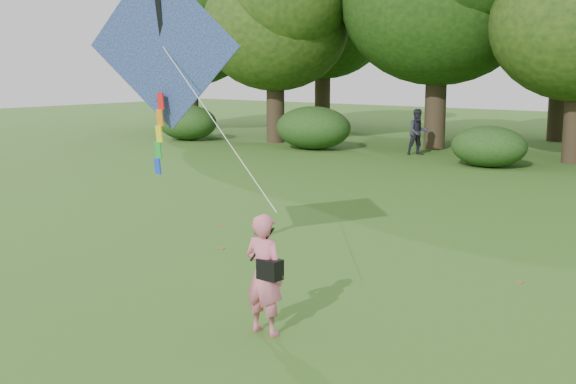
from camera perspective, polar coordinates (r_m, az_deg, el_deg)
The scene contains 6 objects.
ground at distance 9.53m, azimuth -2.24°, elevation -11.27°, with size 100.00×100.00×0.00m, color #265114.
man_kite_flyer at distance 9.36m, azimuth -1.89°, elevation -6.52°, with size 0.58×0.38×1.59m, color #E16985.
bystander_left at distance 28.89m, azimuth 10.25°, elevation 4.69°, with size 0.88×0.68×1.80m, color #272632.
crossbody_bag at distance 9.24m, azimuth -1.45°, elevation -6.06°, with size 0.43×0.20×0.67m.
flying_kite at distance 11.47m, azimuth -9.88°, elevation 11.10°, with size 4.25×1.28×3.42m.
fallen_leaves at distance 12.12m, azimuth 12.84°, elevation -6.83°, with size 10.70×10.83×0.01m.
Camera 1 is at (5.73, -6.80, 3.44)m, focal length 45.00 mm.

